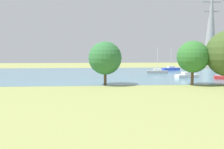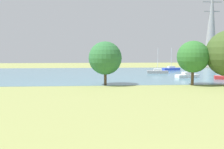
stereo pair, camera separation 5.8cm
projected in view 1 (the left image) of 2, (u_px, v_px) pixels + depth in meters
name	position (u px, v px, depth m)	size (l,w,h in m)	color
ground_plane	(122.00, 95.00, 31.17)	(160.00, 160.00, 0.00)	#8C9351
water_surface	(108.00, 74.00, 58.96)	(140.00, 40.00, 0.02)	slate
sailboat_white	(187.00, 75.00, 50.60)	(5.03, 2.83, 5.25)	white
sailboat_blue	(171.00, 69.00, 69.49)	(5.02, 2.60, 6.06)	blue
sailboat_gray	(157.00, 71.00, 59.87)	(4.97, 2.22, 6.06)	gray
tree_west_far	(105.00, 58.00, 39.55)	(5.14, 5.14, 6.74)	brown
tree_east_near	(193.00, 57.00, 39.32)	(4.89, 4.89, 6.83)	brown
electricity_pylon	(211.00, 27.00, 83.37)	(6.40, 4.40, 26.13)	gray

